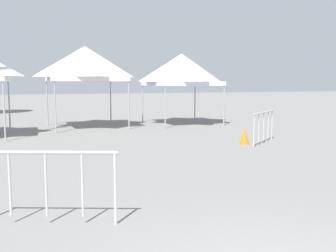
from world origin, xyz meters
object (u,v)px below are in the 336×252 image
at_px(canopy_tent_right_of_center, 182,70).
at_px(crowd_barrier_by_lift, 46,173).
at_px(traffic_cone_lot_center, 245,136).
at_px(crowd_barrier_mid_lot, 264,121).
at_px(canopy_tent_behind_center, 85,64).

distance_m(canopy_tent_right_of_center, crowd_barrier_by_lift, 14.18).
bearing_deg(traffic_cone_lot_center, crowd_barrier_by_lift, -142.84).
distance_m(canopy_tent_right_of_center, crowd_barrier_mid_lot, 7.05).
distance_m(crowd_barrier_by_lift, traffic_cone_lot_center, 8.52).
bearing_deg(traffic_cone_lot_center, canopy_tent_behind_center, 119.03).
distance_m(canopy_tent_right_of_center, traffic_cone_lot_center, 7.18).
bearing_deg(crowd_barrier_by_lift, canopy_tent_right_of_center, 57.60).
bearing_deg(canopy_tent_right_of_center, crowd_barrier_by_lift, -122.40).
bearing_deg(crowd_barrier_by_lift, canopy_tent_behind_center, 76.78).
xyz_separation_m(crowd_barrier_mid_lot, crowd_barrier_by_lift, (-7.49, -5.08, 0.00)).
bearing_deg(crowd_barrier_mid_lot, canopy_tent_right_of_center, 89.65).
bearing_deg(canopy_tent_behind_center, crowd_barrier_mid_lot, -56.95).
distance_m(canopy_tent_behind_center, crowd_barrier_mid_lot, 8.74).
height_order(canopy_tent_right_of_center, crowd_barrier_by_lift, canopy_tent_right_of_center).
distance_m(canopy_tent_behind_center, canopy_tent_right_of_center, 4.68).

